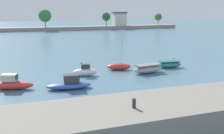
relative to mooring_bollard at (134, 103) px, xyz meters
The scene contains 12 objects.
ground_plane 11.38m from the mooring_bollard, 39.09° to the left, with size 400.00×400.00×0.00m, color slate.
mooring_bollard is the anchor object (origin of this frame).
moored_boat_0 17.56m from the mooring_bollard, 119.61° to the left, with size 5.13×2.86×1.78m.
moored_boat_1 13.58m from the mooring_bollard, 99.81° to the left, with size 5.36×2.50×1.69m.
moored_boat_2 18.60m from the mooring_bollard, 87.58° to the left, with size 3.62×1.80×1.67m.
moored_boat_3 21.56m from the mooring_bollard, 72.24° to the left, with size 3.90×2.30×5.54m.
moored_boat_4 19.95m from the mooring_bollard, 60.37° to the left, with size 4.93×2.38×1.25m.
moored_boat_5 24.37m from the mooring_bollard, 52.88° to the left, with size 4.26×1.88×1.05m.
mooring_buoy_1 21.18m from the mooring_bollard, 83.86° to the left, with size 0.38×0.38×0.38m, color red.
mooring_buoy_2 32.81m from the mooring_bollard, 53.00° to the left, with size 0.25×0.25×0.25m, color yellow.
mooring_buoy_3 27.07m from the mooring_bollard, 85.56° to the left, with size 0.37×0.37×0.37m, color yellow.
distant_shoreline 103.03m from the mooring_bollard, 85.23° to the left, with size 116.76×6.48×9.34m.
Camera 1 is at (-15.51, -22.41, 8.92)m, focal length 41.23 mm.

